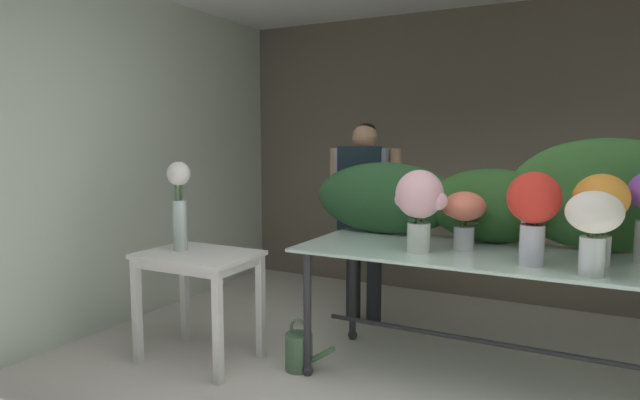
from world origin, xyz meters
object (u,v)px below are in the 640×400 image
(display_table_glass, at_px, (476,271))
(vase_sunset_stock, at_px, (600,205))
(florist, at_px, (364,200))
(vase_magenta_snapdragons, at_px, (530,211))
(side_table_white, at_px, (199,268))
(watering_can, at_px, (300,351))
(vase_blush_tulips, at_px, (420,202))
(vase_scarlet_freesia, at_px, (534,208))
(vase_white_roses_tall, at_px, (179,201))
(vase_coral_lilies, at_px, (464,213))
(vase_ivory_carnations, at_px, (594,222))

(display_table_glass, xyz_separation_m, vase_sunset_stock, (0.64, -0.04, 0.44))
(florist, relative_size, vase_magenta_snapdragons, 4.01)
(side_table_white, xyz_separation_m, watering_can, (0.67, 0.18, -0.51))
(vase_blush_tulips, height_order, vase_scarlet_freesia, vase_scarlet_freesia)
(vase_magenta_snapdragons, height_order, vase_white_roses_tall, vase_white_roses_tall)
(display_table_glass, height_order, watering_can, display_table_glass)
(display_table_glass, xyz_separation_m, vase_coral_lilies, (-0.09, 0.03, 0.34))
(vase_blush_tulips, height_order, vase_magenta_snapdragons, vase_blush_tulips)
(vase_coral_lilies, bearing_deg, side_table_white, -162.44)
(watering_can, bearing_deg, vase_coral_lilies, 19.62)
(vase_coral_lilies, distance_m, vase_ivory_carnations, 0.79)
(vase_scarlet_freesia, distance_m, vase_white_roses_tall, 2.22)
(vase_sunset_stock, height_order, vase_white_roses_tall, vase_white_roses_tall)
(vase_blush_tulips, relative_size, vase_sunset_stock, 1.00)
(vase_scarlet_freesia, relative_size, vase_magenta_snapdragons, 1.23)
(side_table_white, distance_m, watering_can, 0.87)
(vase_magenta_snapdragons, bearing_deg, vase_scarlet_freesia, -80.90)
(vase_ivory_carnations, bearing_deg, florist, 147.23)
(side_table_white, bearing_deg, vase_white_roses_tall, 179.78)
(vase_sunset_stock, bearing_deg, vase_coral_lilies, 173.87)
(vase_white_roses_tall, bearing_deg, vase_coral_lilies, 16.11)
(florist, distance_m, vase_white_roses_tall, 1.48)
(vase_sunset_stock, distance_m, vase_white_roses_tall, 2.55)
(side_table_white, relative_size, florist, 0.46)
(display_table_glass, bearing_deg, side_table_white, -164.34)
(vase_blush_tulips, bearing_deg, watering_can, -169.54)
(watering_can, bearing_deg, display_table_glass, 16.36)
(side_table_white, height_order, watering_can, side_table_white)
(vase_scarlet_freesia, bearing_deg, vase_coral_lilies, 148.94)
(vase_scarlet_freesia, height_order, watering_can, vase_scarlet_freesia)
(vase_magenta_snapdragons, distance_m, vase_coral_lilies, 0.38)
(florist, distance_m, vase_ivory_carnations, 1.97)
(vase_coral_lilies, relative_size, watering_can, 1.01)
(vase_sunset_stock, xyz_separation_m, vase_white_roses_tall, (-2.51, -0.44, -0.06))
(display_table_glass, xyz_separation_m, side_table_white, (-1.72, -0.48, -0.07))
(florist, bearing_deg, vase_scarlet_freesia, -35.16)
(vase_blush_tulips, bearing_deg, display_table_glass, 29.26)
(florist, distance_m, vase_coral_lilies, 1.19)
(vase_magenta_snapdragons, relative_size, vase_ivory_carnations, 0.96)
(vase_white_roses_tall, distance_m, watering_can, 1.28)
(vase_blush_tulips, relative_size, vase_magenta_snapdragons, 1.21)
(vase_sunset_stock, distance_m, vase_coral_lilies, 0.74)
(display_table_glass, xyz_separation_m, vase_blush_tulips, (-0.30, -0.17, 0.42))
(vase_sunset_stock, relative_size, vase_coral_lilies, 1.37)
(display_table_glass, height_order, vase_white_roses_tall, vase_white_roses_tall)
(display_table_glass, xyz_separation_m, vase_magenta_snapdragons, (0.27, 0.13, 0.37))
(vase_scarlet_freesia, bearing_deg, vase_magenta_snapdragons, 99.10)
(florist, distance_m, vase_blush_tulips, 1.18)
(florist, xyz_separation_m, vase_ivory_carnations, (1.66, -1.07, 0.09))
(vase_blush_tulips, distance_m, vase_sunset_stock, 0.95)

